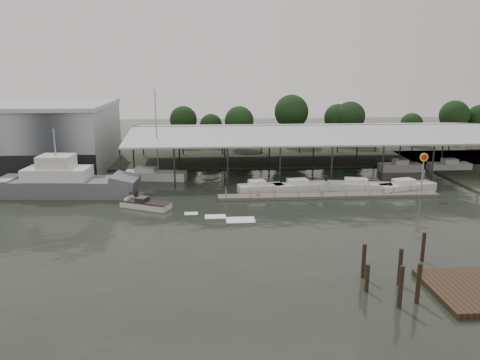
{
  "coord_description": "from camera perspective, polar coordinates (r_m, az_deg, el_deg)",
  "views": [
    {
      "loc": [
        -0.12,
        -46.05,
        16.34
      ],
      "look_at": [
        3.73,
        9.78,
        2.5
      ],
      "focal_mm": 35.0,
      "sensor_mm": 36.0,
      "label": 1
    }
  ],
  "objects": [
    {
      "name": "floating_dock",
      "position": [
        60.25,
        10.74,
        -1.9
      ],
      "size": [
        28.0,
        2.0,
        1.4
      ],
      "color": "#635F57",
      "rests_on": "ground"
    },
    {
      "name": "moored_cruiser_0",
      "position": [
        61.42,
        2.46,
        -0.96
      ],
      "size": [
        6.19,
        3.07,
        1.7
      ],
      "rotation": [
        0.0,
        0.0,
        0.15
      ],
      "color": "silver",
      "rests_on": "ground"
    },
    {
      "name": "horizon_tree_line",
      "position": [
        98.17,
        11.22,
        7.51
      ],
      "size": [
        67.54,
        10.33,
        10.45
      ],
      "color": "black",
      "rests_on": "ground"
    },
    {
      "name": "white_sailboat",
      "position": [
        69.34,
        -10.41,
        0.59
      ],
      "size": [
        9.25,
        3.89,
        13.21
      ],
      "rotation": [
        0.0,
        0.0,
        -0.15
      ],
      "color": "silver",
      "rests_on": "ground"
    },
    {
      "name": "moored_cruiser_3",
      "position": [
        65.75,
        19.63,
        -0.77
      ],
      "size": [
        8.07,
        4.06,
        1.7
      ],
      "rotation": [
        0.0,
        0.0,
        0.25
      ],
      "color": "silver",
      "rests_on": "ground"
    },
    {
      "name": "moored_cruiser_1",
      "position": [
        62.53,
        7.39,
        -0.79
      ],
      "size": [
        7.61,
        3.3,
        1.7
      ],
      "rotation": [
        0.0,
        0.0,
        0.15
      ],
      "color": "silver",
      "rests_on": "ground"
    },
    {
      "name": "land_strip_far",
      "position": [
        89.53,
        -3.81,
        3.41
      ],
      "size": [
        140.0,
        30.0,
        0.3
      ],
      "color": "#3A3F2F",
      "rests_on": "ground"
    },
    {
      "name": "shell_fuel_sign",
      "position": [
        63.48,
        21.44,
        1.64
      ],
      "size": [
        1.1,
        0.18,
        5.55
      ],
      "color": "gray",
      "rests_on": "ground"
    },
    {
      "name": "speedboat_underway",
      "position": [
        56.24,
        -11.88,
        -2.89
      ],
      "size": [
        16.48,
        8.95,
        2.0
      ],
      "rotation": [
        0.0,
        0.0,
        2.69
      ],
      "color": "silver",
      "rests_on": "ground"
    },
    {
      "name": "covered_boat_shed",
      "position": [
        76.68,
        9.04,
        6.07
      ],
      "size": [
        58.24,
        24.0,
        6.96
      ],
      "color": "#BBBDC0",
      "rests_on": "ground"
    },
    {
      "name": "ground",
      "position": [
        48.86,
        -3.6,
        -5.67
      ],
      "size": [
        200.0,
        200.0,
        0.0
      ],
      "primitive_type": "plane",
      "color": "#232921",
      "rests_on": "ground"
    },
    {
      "name": "mooring_pilings",
      "position": [
        37.68,
        18.51,
        -10.76
      ],
      "size": [
        6.91,
        7.91,
        3.69
      ],
      "color": "black",
      "rests_on": "ground"
    },
    {
      "name": "moored_cruiser_2",
      "position": [
        64.34,
        14.29,
        -0.7
      ],
      "size": [
        8.66,
        3.86,
        1.7
      ],
      "rotation": [
        0.0,
        0.0,
        -0.21
      ],
      "color": "silver",
      "rests_on": "ground"
    },
    {
      "name": "grey_trawler",
      "position": [
        63.91,
        -20.3,
        -0.34
      ],
      "size": [
        18.11,
        6.18,
        8.84
      ],
      "rotation": [
        0.0,
        0.0,
        -0.08
      ],
      "color": "#575C60",
      "rests_on": "ground"
    },
    {
      "name": "storage_warehouse",
      "position": [
        81.69,
        -23.96,
        4.92
      ],
      "size": [
        24.5,
        20.5,
        10.5
      ],
      "color": "#9DA2A7",
      "rests_on": "ground"
    }
  ]
}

